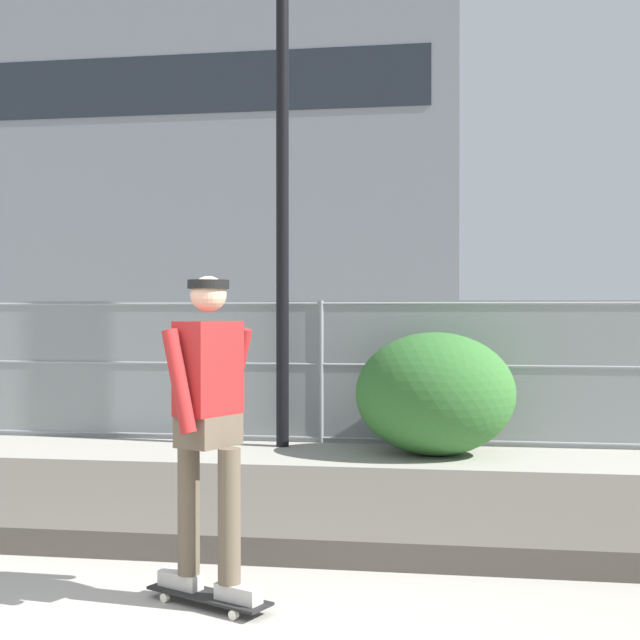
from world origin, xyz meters
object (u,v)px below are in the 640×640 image
(skater, at_px, (208,412))
(shrub_left, at_px, (435,394))
(parked_car_near, at_px, (141,363))
(skateboard, at_px, (209,596))
(street_lamp, at_px, (282,126))
(parked_car_mid, at_px, (474,367))

(skater, xyz_separation_m, shrub_left, (1.19, 5.51, -0.39))
(parked_car_near, bearing_deg, skateboard, -67.41)
(parked_car_near, relative_size, shrub_left, 2.33)
(street_lamp, bearing_deg, skateboard, -82.95)
(shrub_left, bearing_deg, street_lamp, 168.44)
(skateboard, distance_m, shrub_left, 5.67)
(street_lamp, xyz_separation_m, parked_car_near, (-3.06, 3.22, -3.21))
(parked_car_mid, height_order, shrub_left, parked_car_mid)
(street_lamp, bearing_deg, parked_car_mid, 51.03)
(skateboard, height_order, shrub_left, shrub_left)
(street_lamp, height_order, shrub_left, street_lamp)
(skateboard, distance_m, street_lamp, 7.16)
(parked_car_near, height_order, shrub_left, parked_car_near)
(skateboard, height_order, parked_car_near, parked_car_near)
(skateboard, distance_m, parked_car_near, 9.91)
(skater, height_order, parked_car_mid, skater)
(skater, height_order, street_lamp, street_lamp)
(skateboard, bearing_deg, shrub_left, 77.79)
(skateboard, xyz_separation_m, street_lamp, (-0.73, 5.90, 3.99))
(skater, bearing_deg, shrub_left, 77.79)
(skater, distance_m, parked_car_near, 9.89)
(skateboard, xyz_separation_m, parked_car_mid, (1.73, 8.94, 0.78))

